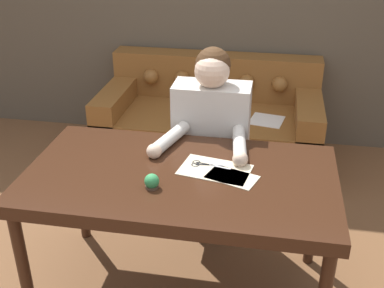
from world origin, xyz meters
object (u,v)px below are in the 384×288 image
at_px(scissors, 204,165).
at_px(couch, 211,125).
at_px(person, 211,145).
at_px(pin_cushion, 152,182).
at_px(dining_table, 180,185).

bearing_deg(scissors, couch, 96.61).
xyz_separation_m(person, pin_cushion, (-0.18, -0.72, 0.16)).
relative_size(person, pin_cushion, 17.25).
relative_size(dining_table, pin_cushion, 21.51).
xyz_separation_m(dining_table, couch, (-0.07, 1.59, -0.39)).
bearing_deg(dining_table, scissors, 43.89).
xyz_separation_m(scissors, pin_cushion, (-0.21, -0.26, 0.03)).
distance_m(dining_table, person, 0.57).
bearing_deg(pin_cushion, scissors, 50.99).
height_order(couch, person, person).
height_order(person, scissors, person).
bearing_deg(dining_table, pin_cushion, -123.48).
bearing_deg(scissors, pin_cushion, -129.01).
bearing_deg(person, pin_cushion, -103.77).
relative_size(person, scissors, 6.03).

